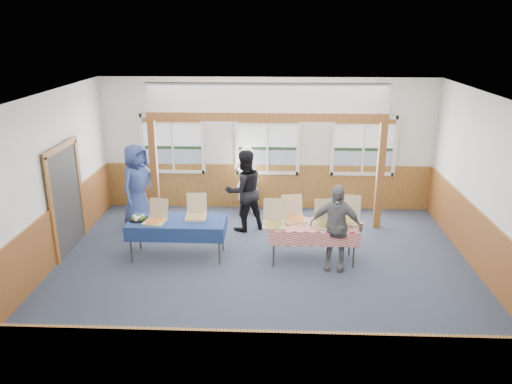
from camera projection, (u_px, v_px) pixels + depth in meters
floor at (263, 272)px, 9.24m from camera, size 8.00×8.00×0.00m
ceiling at (264, 99)px, 8.21m from camera, size 8.00×8.00×0.00m
wall_back at (267, 145)px, 12.04m from camera, size 8.00×0.00×8.00m
wall_front at (254, 293)px, 5.41m from camera, size 8.00×0.00×8.00m
wall_left at (39, 188)px, 8.88m from camera, size 0.00×8.00×8.00m
wall_right at (496, 194)px, 8.56m from camera, size 0.00×8.00×8.00m
wainscot_back at (267, 186)px, 12.35m from camera, size 7.98×0.05×1.10m
wainscot_front at (255, 371)px, 5.77m from camera, size 7.98×0.05×1.10m
wainscot_left at (49, 241)px, 9.22m from camera, size 0.05×6.98×1.10m
wainscot_right at (485, 249)px, 8.90m from camera, size 0.05×6.98×1.10m
cased_opening at (66, 200)px, 9.91m from camera, size 0.06×1.30×2.10m
window_left at (172, 141)px, 12.06m from camera, size 1.56×0.10×1.46m
window_mid at (267, 142)px, 11.97m from camera, size 1.56×0.10×1.46m
window_right at (364, 143)px, 11.88m from camera, size 1.56×0.10×1.46m
post_left at (154, 173)px, 11.13m from camera, size 0.15×0.15×2.40m
post_right at (380, 176)px, 10.93m from camera, size 0.15×0.15×2.40m
cross_beam at (267, 117)px, 10.61m from camera, size 5.15×0.18×0.18m
table_left at (177, 223)px, 9.67m from camera, size 2.02×1.30×0.76m
table_right at (313, 227)px, 9.48m from camera, size 1.79×1.07×0.76m
pizza_box_a at (155, 219)px, 9.54m from camera, size 0.45×0.52×0.41m
pizza_box_b at (196, 214)px, 9.77m from camera, size 0.42×0.50×0.43m
pizza_box_c at (274, 222)px, 9.37m from camera, size 0.43×0.52×0.46m
pizza_box_d at (294, 217)px, 9.63m from camera, size 0.51×0.58×0.45m
pizza_box_e at (327, 223)px, 9.35m from camera, size 0.47×0.55×0.46m
pizza_box_f at (348, 219)px, 9.54m from camera, size 0.54×0.61×0.47m
veggie_tray at (139, 218)px, 9.67m from camera, size 0.37×0.37×0.09m
drink_glass at (361, 227)px, 9.16m from camera, size 0.07×0.07×0.15m
woman_white at (247, 180)px, 11.92m from camera, size 0.68×0.53×1.66m
woman_black at (244, 191)px, 10.90m from camera, size 1.10×1.01×1.81m
man_blue at (137, 185)px, 11.19m from camera, size 0.92×1.08×1.87m
person_grey at (335, 227)px, 9.16m from camera, size 1.03×0.60×1.64m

